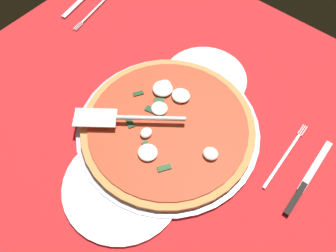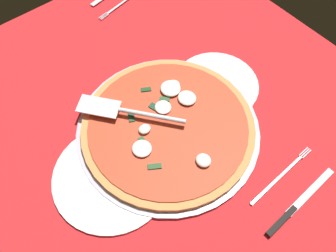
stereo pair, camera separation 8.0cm
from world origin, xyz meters
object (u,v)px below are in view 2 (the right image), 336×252
dinner_plate_left (216,85)px  dinner_plate_right (112,177)px  pizza (168,126)px  place_setting_far (288,192)px  pizza_server (126,111)px

dinner_plate_left → dinner_plate_right: same height
pizza → dinner_plate_left: bearing=-172.1°
dinner_plate_right → pizza: 16.73cm
pizza → dinner_plate_right: bearing=5.5°
dinner_plate_right → place_setting_far: bearing=135.5°
dinner_plate_left → dinner_plate_right: (33.91, 4.00, 0.00)cm
dinner_plate_right → pizza_server: bearing=-139.4°
pizza → place_setting_far: (-9.72, 27.41, -1.62)cm
dinner_plate_right → place_setting_far: size_ratio=1.18×
dinner_plate_right → pizza_server: (-10.90, -9.33, 3.82)cm
place_setting_far → dinner_plate_right: bearing=133.4°
dinner_plate_left → dinner_plate_right: size_ratio=0.83×
dinner_plate_left → pizza_server: 23.93cm
dinner_plate_left → place_setting_far: 30.77cm
dinner_plate_right → place_setting_far: 36.86cm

